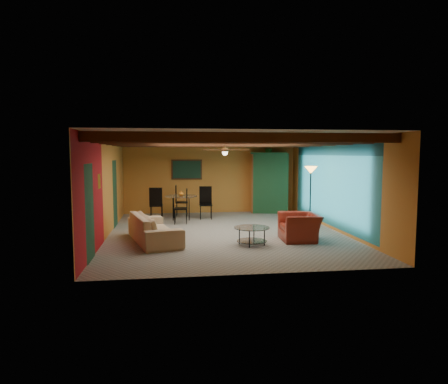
{
  "coord_description": "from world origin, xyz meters",
  "views": [
    {
      "loc": [
        -1.57,
        -11.21,
        2.26
      ],
      "look_at": [
        0.0,
        0.2,
        1.15
      ],
      "focal_mm": 32.21,
      "sensor_mm": 36.0,
      "label": 1
    }
  ],
  "objects": [
    {
      "name": "dining_table",
      "position": [
        -1.16,
        2.52,
        0.56
      ],
      "size": [
        2.29,
        2.29,
        1.13
      ],
      "primitive_type": null,
      "rotation": [
        0.0,
        0.0,
        -0.06
      ],
      "color": "white",
      "rests_on": "ground"
    },
    {
      "name": "room",
      "position": [
        0.0,
        0.11,
        2.36
      ],
      "size": [
        6.52,
        8.01,
        2.71
      ],
      "color": "gray",
      "rests_on": "ground"
    },
    {
      "name": "sofa",
      "position": [
        -1.96,
        -0.92,
        0.35
      ],
      "size": [
        1.52,
        2.56,
        0.7
      ],
      "primitive_type": "imported",
      "rotation": [
        0.0,
        0.0,
        1.83
      ],
      "color": "tan",
      "rests_on": "ground"
    },
    {
      "name": "potted_plant",
      "position": [
        2.2,
        3.7,
        2.47
      ],
      "size": [
        0.53,
        0.5,
        0.47
      ],
      "primitive_type": "imported",
      "rotation": [
        0.0,
        0.0,
        0.41
      ],
      "color": "#26661E",
      "rests_on": "armoire"
    },
    {
      "name": "vase",
      "position": [
        -1.16,
        2.52,
        1.22
      ],
      "size": [
        0.19,
        0.19,
        0.18
      ],
      "primitive_type": "imported",
      "rotation": [
        0.0,
        0.0,
        0.11
      ],
      "color": "orange",
      "rests_on": "dining_table"
    },
    {
      "name": "ceiling_fan",
      "position": [
        0.0,
        0.0,
        2.36
      ],
      "size": [
        1.5,
        1.5,
        0.44
      ],
      "primitive_type": null,
      "color": "#472614",
      "rests_on": "ceiling"
    },
    {
      "name": "coffee_table",
      "position": [
        0.45,
        -1.61,
        0.23
      ],
      "size": [
        1.16,
        1.16,
        0.45
      ],
      "primitive_type": null,
      "rotation": [
        0.0,
        0.0,
        0.4
      ],
      "color": "silver",
      "rests_on": "ground"
    },
    {
      "name": "painting",
      "position": [
        -0.9,
        3.96,
        1.65
      ],
      "size": [
        1.05,
        0.03,
        0.65
      ],
      "primitive_type": "cube",
      "color": "black",
      "rests_on": "wall_back"
    },
    {
      "name": "floor_lamp",
      "position": [
        2.65,
        0.35,
        0.94
      ],
      "size": [
        0.49,
        0.49,
        1.89
      ],
      "primitive_type": null,
      "rotation": [
        0.0,
        0.0,
        0.36
      ],
      "color": "black",
      "rests_on": "ground"
    },
    {
      "name": "armoire",
      "position": [
        2.2,
        3.7,
        1.12
      ],
      "size": [
        1.39,
        0.92,
        2.23
      ],
      "primitive_type": "cube",
      "rotation": [
        0.0,
        0.0,
        -0.25
      ],
      "color": "brown",
      "rests_on": "ground"
    },
    {
      "name": "armchair",
      "position": [
        1.79,
        -1.26,
        0.35
      ],
      "size": [
        0.99,
        1.12,
        0.7
      ],
      "primitive_type": "imported",
      "rotation": [
        0.0,
        0.0,
        -1.62
      ],
      "color": "maroon",
      "rests_on": "ground"
    }
  ]
}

